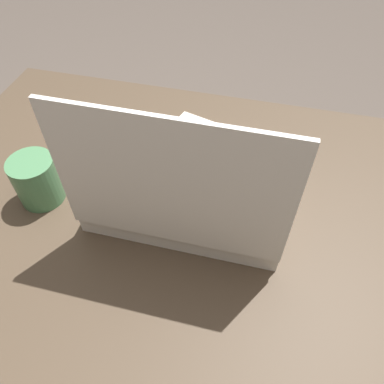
% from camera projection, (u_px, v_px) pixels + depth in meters
% --- Properties ---
extents(ground_plane, '(8.00, 8.00, 0.00)m').
position_uv_depth(ground_plane, '(184.00, 336.00, 1.32)').
color(ground_plane, '#564C44').
extents(dining_table, '(1.17, 0.83, 0.72)m').
position_uv_depth(dining_table, '(180.00, 234.00, 0.85)').
color(dining_table, '#4C3D2D').
rests_on(dining_table, ground_plane).
extents(donut_box, '(0.38, 0.27, 0.31)m').
position_uv_depth(donut_box, '(187.00, 195.00, 0.73)').
color(donut_box, white).
rests_on(donut_box, dining_table).
extents(coffee_mug, '(0.09, 0.09, 0.10)m').
position_uv_depth(coffee_mug, '(37.00, 180.00, 0.75)').
color(coffee_mug, '#4C8456').
rests_on(coffee_mug, dining_table).
extents(paper_napkin, '(0.14, 0.10, 0.01)m').
position_uv_depth(paper_napkin, '(197.00, 127.00, 0.94)').
color(paper_napkin, silver).
rests_on(paper_napkin, dining_table).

